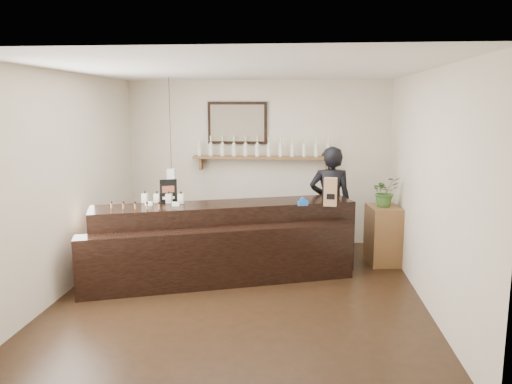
{
  "coord_description": "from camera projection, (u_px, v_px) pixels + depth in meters",
  "views": [
    {
      "loc": [
        0.71,
        -6.08,
        2.38
      ],
      "look_at": [
        0.12,
        0.7,
        1.19
      ],
      "focal_mm": 35.0,
      "sensor_mm": 36.0,
      "label": 1
    }
  ],
  "objects": [
    {
      "name": "potted_plant",
      "position": [
        385.0,
        192.0,
        7.45
      ],
      "size": [
        0.5,
        0.47,
        0.45
      ],
      "primitive_type": "imported",
      "rotation": [
        0.0,
        0.0,
        0.35
      ],
      "color": "#386127",
      "rests_on": "side_cabinet"
    },
    {
      "name": "room_shell",
      "position": [
        241.0,
        161.0,
        6.15
      ],
      "size": [
        5.0,
        5.0,
        5.0
      ],
      "color": "beige",
      "rests_on": "ground"
    },
    {
      "name": "shopkeeper",
      "position": [
        330.0,
        196.0,
        7.69
      ],
      "size": [
        0.73,
        0.49,
        2.0
      ],
      "primitive_type": "imported",
      "rotation": [
        0.0,
        0.0,
        3.15
      ],
      "color": "black",
      "rests_on": "ground"
    },
    {
      "name": "back_wall_decor",
      "position": [
        249.0,
        142.0,
        8.48
      ],
      "size": [
        2.66,
        0.96,
        1.69
      ],
      "color": "brown",
      "rests_on": "ground"
    },
    {
      "name": "tape_dispenser",
      "position": [
        303.0,
        202.0,
        6.82
      ],
      "size": [
        0.15,
        0.09,
        0.12
      ],
      "color": "blue",
      "rests_on": "counter"
    },
    {
      "name": "side_cabinet",
      "position": [
        383.0,
        235.0,
        7.56
      ],
      "size": [
        0.52,
        0.66,
        0.88
      ],
      "color": "brown",
      "rests_on": "ground"
    },
    {
      "name": "ground",
      "position": [
        242.0,
        292.0,
        6.44
      ],
      "size": [
        5.0,
        5.0,
        0.0
      ],
      "primitive_type": "plane",
      "color": "black",
      "rests_on": "ground"
    },
    {
      "name": "counter",
      "position": [
        224.0,
        244.0,
        6.94
      ],
      "size": [
        3.67,
        2.13,
        1.19
      ],
      "color": "black",
      "rests_on": "ground"
    },
    {
      "name": "paper_bag",
      "position": [
        330.0,
        192.0,
        6.79
      ],
      "size": [
        0.19,
        0.15,
        0.38
      ],
      "color": "#A1744D",
      "rests_on": "counter"
    },
    {
      "name": "promo_sign",
      "position": [
        168.0,
        191.0,
        7.0
      ],
      "size": [
        0.23,
        0.11,
        0.33
      ],
      "color": "black",
      "rests_on": "counter"
    }
  ]
}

